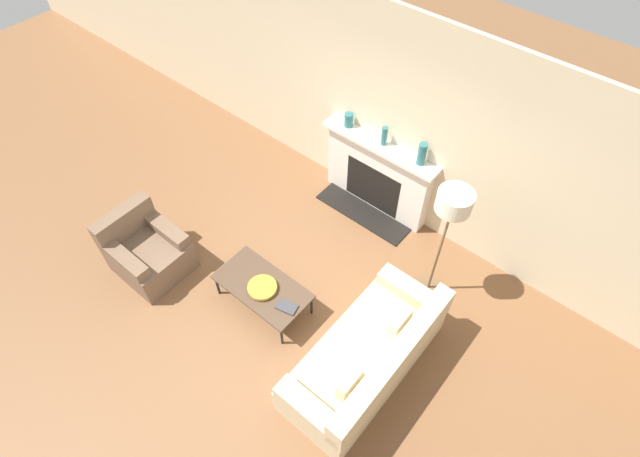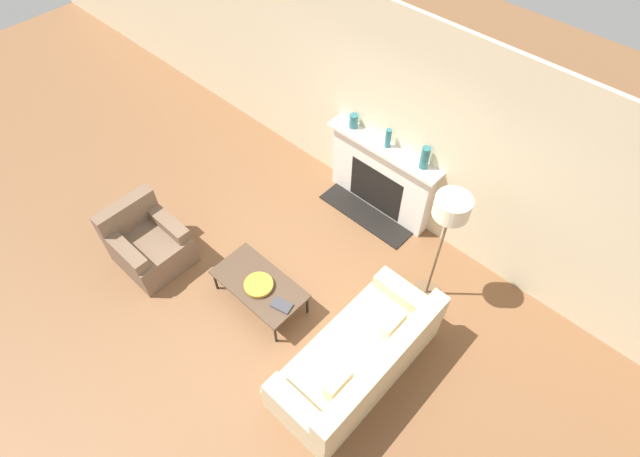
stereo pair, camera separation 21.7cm
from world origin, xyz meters
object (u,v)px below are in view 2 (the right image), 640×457
armchair_near (148,243)px  floor_lamp (449,219)px  coffee_table (259,284)px  mantel_vase_center_left (388,138)px  fireplace (380,178)px  mantel_vase_center_right (425,158)px  couch (360,360)px  bowl (259,285)px  book (282,305)px  mantel_vase_left (354,121)px

armchair_near → floor_lamp: size_ratio=0.50×
coffee_table → mantel_vase_center_left: bearing=87.9°
fireplace → floor_lamp: bearing=-28.3°
mantel_vase_center_right → couch: bearing=-68.3°
armchair_near → bowl: armchair_near is taller
book → mantel_vase_left: mantel_vase_left is taller
coffee_table → bowl: size_ratio=3.30×
couch → mantel_vase_left: size_ratio=10.24×
fireplace → mantel_vase_center_left: bearing=27.8°
book → mantel_vase_center_left: (-0.34, 2.28, 0.87)m
book → mantel_vase_left: bearing=98.0°
fireplace → bowl: bearing=-90.5°
armchair_near → floor_lamp: floor_lamp is taller
couch → mantel_vase_center_right: (-0.85, 2.14, 0.97)m
fireplace → armchair_near: fireplace is taller
mantel_vase_left → coffee_table: bearing=-77.8°
mantel_vase_center_left → book: bearing=-81.5°
couch → floor_lamp: 1.79m
bowl → mantel_vase_center_right: bearing=75.2°
fireplace → mantel_vase_left: (-0.54, 0.01, 0.67)m
coffee_table → mantel_vase_center_right: (0.64, 2.25, 0.92)m
armchair_near → mantel_vase_left: 3.11m
fireplace → book: fireplace is taller
bowl → couch: bearing=5.2°
couch → mantel_vase_center_left: bearing=-146.7°
bowl → book: size_ratio=1.32×
coffee_table → mantel_vase_center_left: mantel_vase_center_left is taller
book → mantel_vase_center_left: 2.46m
coffee_table → floor_lamp: size_ratio=0.66×
couch → book: (-1.07, -0.13, 0.09)m
couch → book: size_ratio=7.50×
coffee_table → book: bearing=-4.1°
couch → mantel_vase_center_right: 2.50m
couch → mantel_vase_left: (-1.98, 2.14, 0.92)m
bowl → fireplace: bearing=89.5°
fireplace → mantel_vase_left: 0.86m
mantel_vase_left → mantel_vase_center_right: 1.12m
floor_lamp → mantel_vase_left: size_ratio=9.03×
coffee_table → mantel_vase_left: bearing=102.2°
couch → fireplace: bearing=-146.0°
mantel_vase_center_right → floor_lamp: bearing=-43.4°
fireplace → floor_lamp: (1.39, -0.75, 0.90)m
fireplace → book: bearing=-80.8°
mantel_vase_center_left → mantel_vase_center_right: 0.56m
mantel_vase_center_left → bowl: bearing=-91.2°
mantel_vase_center_left → armchair_near: bearing=-120.2°
book → floor_lamp: 2.11m
bowl → mantel_vase_left: 2.47m
mantel_vase_center_left → mantel_vase_center_right: mantel_vase_center_right is taller
floor_lamp → mantel_vase_center_right: floor_lamp is taller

